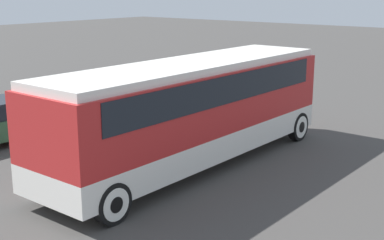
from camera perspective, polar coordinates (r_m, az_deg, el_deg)
The scene contains 4 objects.
ground_plane at distance 16.32m, azimuth 0.00°, elevation -4.86°, with size 120.00×120.00×0.00m, color #423F3D.
tour_bus at distance 15.88m, azimuth 0.22°, elevation 1.73°, with size 10.64×2.67×3.17m.
parked_car_near at distance 19.91m, azimuth -18.61°, elevation 0.13°, with size 4.68×1.93×1.52m.
parked_car_far at distance 24.05m, azimuth -12.17°, elevation 2.65°, with size 4.51×1.89×1.31m.
Camera 1 is at (-12.02, -9.69, 5.28)m, focal length 50.00 mm.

